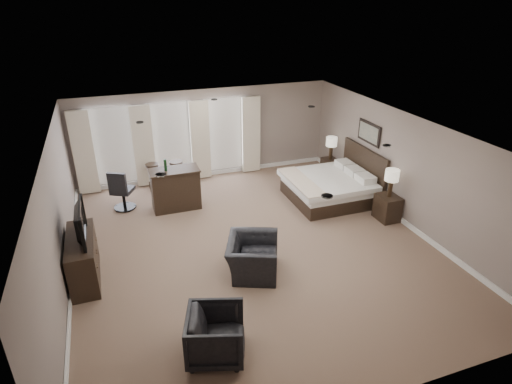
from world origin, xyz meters
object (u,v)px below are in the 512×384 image
object	(u,v)px
nightstand_far	(330,167)
desk_chair	(122,189)
lamp_far	(331,148)
bar_stool_right	(177,174)
armchair_far	(216,333)
armchair_near	(252,251)
tv	(78,235)
bar_counter	(176,189)
nightstand_near	(387,208)
bar_stool_left	(153,177)
bed	(327,177)
dresser	(83,259)
lamp_near	(391,183)

from	to	relation	value
nightstand_far	desk_chair	size ratio (longest dim) A/B	0.50
lamp_far	bar_stool_right	size ratio (longest dim) A/B	0.86
armchair_far	lamp_far	bearing A→B (deg)	-23.53
lamp_far	armchair_near	xyz separation A→B (m)	(-3.81, -3.86, -0.39)
tv	armchair_far	size ratio (longest dim) A/B	1.31
armchair_far	bar_counter	bearing A→B (deg)	14.49
nightstand_near	desk_chair	world-z (taller)	desk_chair
armchair_far	bar_stool_left	size ratio (longest dim) A/B	1.13
bed	desk_chair	bearing A→B (deg)	165.68
nightstand_far	desk_chair	xyz separation A→B (m)	(-5.99, -0.15, 0.27)
nightstand_far	desk_chair	distance (m)	6.00
bed	nightstand_far	world-z (taller)	bed
nightstand_near	dresser	world-z (taller)	dresser
lamp_far	bar_counter	distance (m)	4.77
dresser	bar_counter	bearing A→B (deg)	47.43
bed	desk_chair	size ratio (longest dim) A/B	1.94
nightstand_near	bar_counter	distance (m)	5.27
bar_stool_left	nightstand_near	bearing A→B (deg)	-35.59
nightstand_near	lamp_far	bearing A→B (deg)	90.00
tv	nightstand_far	bearing A→B (deg)	-66.84
armchair_near	bed	bearing A→B (deg)	-27.56
lamp_near	tv	size ratio (longest dim) A/B	0.60
desk_chair	nightstand_far	bearing A→B (deg)	-150.49
lamp_near	bar_counter	size ratio (longest dim) A/B	0.55
lamp_near	nightstand_far	bearing A→B (deg)	90.00
bed	dresser	size ratio (longest dim) A/B	1.35
nightstand_near	armchair_near	world-z (taller)	armchair_near
lamp_near	dresser	size ratio (longest dim) A/B	0.44
tv	bar_stool_left	world-z (taller)	tv
bar_stool_left	lamp_far	bearing A→B (deg)	-8.53
bar_stool_left	bar_stool_right	distance (m)	0.66
lamp_far	desk_chair	size ratio (longest dim) A/B	0.63
nightstand_far	armchair_near	world-z (taller)	armchair_near
lamp_near	tv	xyz separation A→B (m)	(-6.92, -0.06, 0.01)
nightstand_near	bar_stool_left	size ratio (longest dim) A/B	0.81
nightstand_near	lamp_far	xyz separation A→B (m)	(0.00, 2.90, 0.56)
bed	dresser	xyz separation A→B (m)	(-6.03, -1.51, -0.22)
dresser	bar_stool_left	distance (m)	4.14
dresser	tv	distance (m)	0.52
armchair_far	bar_stool_left	world-z (taller)	armchair_far
lamp_far	bar_stool_right	world-z (taller)	lamp_far
nightstand_far	armchair_near	distance (m)	5.42
desk_chair	bed	bearing A→B (deg)	-166.22
bed	lamp_near	distance (m)	1.73
bed	nightstand_far	bearing A→B (deg)	58.46
nightstand_far	armchair_near	size ratio (longest dim) A/B	0.48
armchair_far	bar_stool_right	distance (m)	6.43
nightstand_far	desk_chair	world-z (taller)	desk_chair
dresser	tv	world-z (taller)	tv
armchair_near	armchair_far	world-z (taller)	armchair_near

